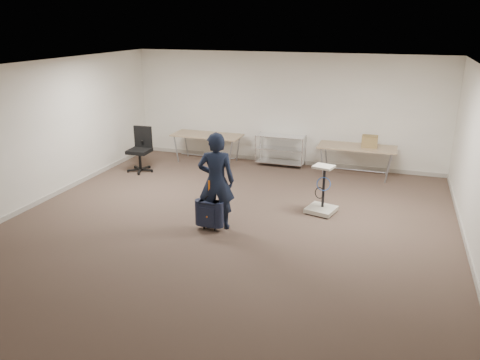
% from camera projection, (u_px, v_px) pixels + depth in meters
% --- Properties ---
extents(ground, '(9.00, 9.00, 0.00)m').
position_uv_depth(ground, '(222.00, 232.00, 8.21)').
color(ground, '#413227').
rests_on(ground, ground).
extents(room_shell, '(8.00, 9.00, 9.00)m').
position_uv_depth(room_shell, '(246.00, 202.00, 9.43)').
color(room_shell, silver).
rests_on(room_shell, ground).
extents(folding_table_left, '(1.80, 0.75, 0.73)m').
position_uv_depth(folding_table_left, '(207.00, 136.00, 12.11)').
color(folding_table_left, tan).
rests_on(folding_table_left, ground).
extents(folding_table_right, '(1.80, 0.75, 0.73)m').
position_uv_depth(folding_table_right, '(357.00, 149.00, 10.96)').
color(folding_table_right, tan).
rests_on(folding_table_right, ground).
extents(wire_shelf, '(1.22, 0.47, 0.80)m').
position_uv_depth(wire_shelf, '(280.00, 149.00, 11.84)').
color(wire_shelf, silver).
rests_on(wire_shelf, ground).
extents(person, '(0.72, 0.57, 1.75)m').
position_uv_depth(person, '(216.00, 181.00, 8.13)').
color(person, black).
rests_on(person, ground).
extents(suitcase, '(0.34, 0.20, 0.92)m').
position_uv_depth(suitcase, '(209.00, 214.00, 8.20)').
color(suitcase, '#161B33').
rests_on(suitcase, ground).
extents(office_chair, '(0.66, 0.66, 1.08)m').
position_uv_depth(office_chair, '(141.00, 158.00, 11.47)').
color(office_chair, black).
rests_on(office_chair, ground).
extents(equipment_cart, '(0.63, 0.63, 0.95)m').
position_uv_depth(equipment_cart, '(322.00, 200.00, 8.98)').
color(equipment_cart, beige).
rests_on(equipment_cart, ground).
extents(cardboard_box, '(0.36, 0.28, 0.27)m').
position_uv_depth(cardboard_box, '(370.00, 141.00, 10.85)').
color(cardboard_box, '#926044').
rests_on(cardboard_box, folding_table_right).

